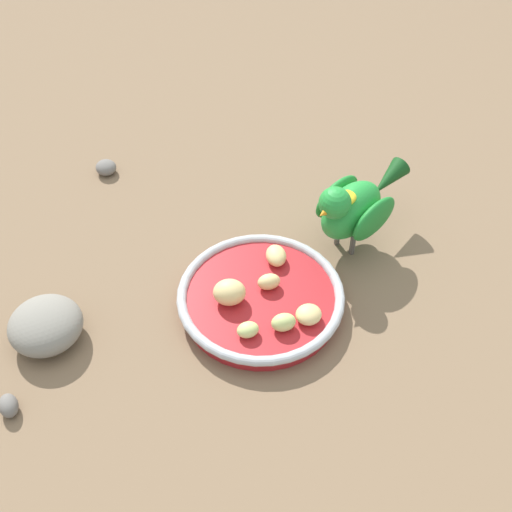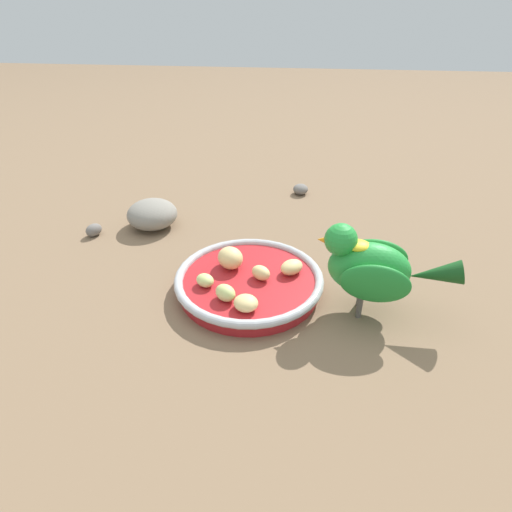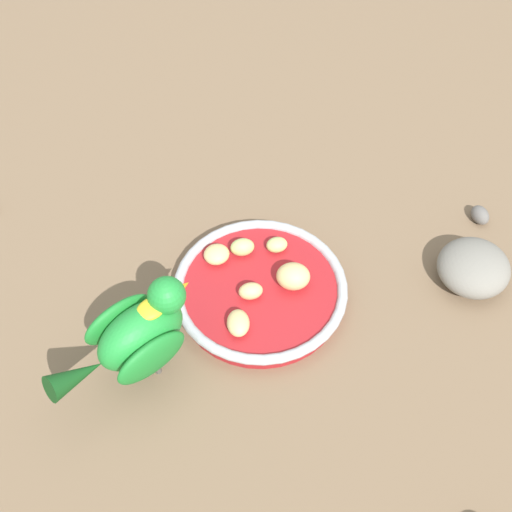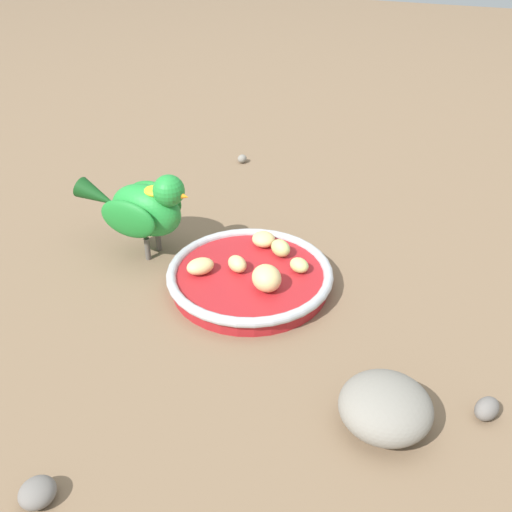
# 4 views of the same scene
# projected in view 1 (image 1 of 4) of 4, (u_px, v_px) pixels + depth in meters

# --- Properties ---
(ground_plane) EXTENTS (4.00, 4.00, 0.00)m
(ground_plane) POSITION_uv_depth(u_px,v_px,m) (256.00, 310.00, 0.81)
(ground_plane) COLOR #7A6047
(feeding_bowl) EXTENTS (0.21, 0.21, 0.03)m
(feeding_bowl) POSITION_uv_depth(u_px,v_px,m) (260.00, 298.00, 0.80)
(feeding_bowl) COLOR #AD1E23
(feeding_bowl) RESTS_ON ground_plane
(apple_piece_0) EXTENTS (0.03, 0.03, 0.02)m
(apple_piece_0) POSITION_uv_depth(u_px,v_px,m) (270.00, 282.00, 0.80)
(apple_piece_0) COLOR #E5C67F
(apple_piece_0) RESTS_ON feeding_bowl
(apple_piece_1) EXTENTS (0.05, 0.05, 0.03)m
(apple_piece_1) POSITION_uv_depth(u_px,v_px,m) (229.00, 292.00, 0.78)
(apple_piece_1) COLOR #E5C67F
(apple_piece_1) RESTS_ON feeding_bowl
(apple_piece_2) EXTENTS (0.04, 0.04, 0.02)m
(apple_piece_2) POSITION_uv_depth(u_px,v_px,m) (309.00, 314.00, 0.76)
(apple_piece_2) COLOR #E5C67F
(apple_piece_2) RESTS_ON feeding_bowl
(apple_piece_3) EXTENTS (0.04, 0.03, 0.02)m
(apple_piece_3) POSITION_uv_depth(u_px,v_px,m) (283.00, 322.00, 0.75)
(apple_piece_3) COLOR #C6D17A
(apple_piece_3) RESTS_ON feeding_bowl
(apple_piece_4) EXTENTS (0.04, 0.04, 0.02)m
(apple_piece_4) POSITION_uv_depth(u_px,v_px,m) (276.00, 256.00, 0.83)
(apple_piece_4) COLOR #E5C67F
(apple_piece_4) RESTS_ON feeding_bowl
(apple_piece_5) EXTENTS (0.03, 0.03, 0.02)m
(apple_piece_5) POSITION_uv_depth(u_px,v_px,m) (248.00, 330.00, 0.75)
(apple_piece_5) COLOR #C6D17A
(apple_piece_5) RESTS_ON feeding_bowl
(parrot) EXTENTS (0.18, 0.09, 0.12)m
(parrot) POSITION_uv_depth(u_px,v_px,m) (353.00, 206.00, 0.83)
(parrot) COLOR #59544C
(parrot) RESTS_ON ground_plane
(rock_large) EXTENTS (0.10, 0.10, 0.05)m
(rock_large) POSITION_uv_depth(u_px,v_px,m) (46.00, 325.00, 0.76)
(rock_large) COLOR gray
(rock_large) RESTS_ON ground_plane
(pebble_0) EXTENTS (0.04, 0.04, 0.02)m
(pebble_0) POSITION_uv_depth(u_px,v_px,m) (106.00, 167.00, 0.98)
(pebble_0) COLOR slate
(pebble_0) RESTS_ON ground_plane
(pebble_2) EXTENTS (0.03, 0.04, 0.02)m
(pebble_2) POSITION_uv_depth(u_px,v_px,m) (9.00, 406.00, 0.70)
(pebble_2) COLOR slate
(pebble_2) RESTS_ON ground_plane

